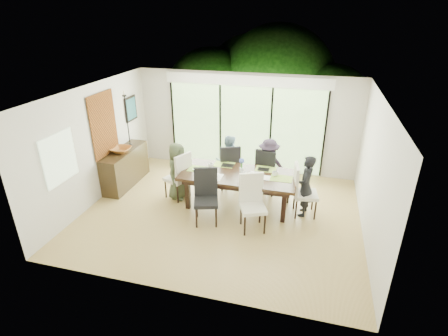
% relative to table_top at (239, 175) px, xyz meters
% --- Properties ---
extents(floor, '(6.00, 5.00, 0.01)m').
position_rel_table_top_xyz_m(floor, '(-0.29, -0.44, -0.78)').
color(floor, olive).
rests_on(floor, ground).
extents(ceiling, '(6.00, 5.00, 0.01)m').
position_rel_table_top_xyz_m(ceiling, '(-0.29, -0.44, 1.93)').
color(ceiling, white).
rests_on(ceiling, wall_back).
extents(wall_back, '(6.00, 0.02, 2.70)m').
position_rel_table_top_xyz_m(wall_back, '(-0.29, 2.07, 0.57)').
color(wall_back, beige).
rests_on(wall_back, floor).
extents(wall_front, '(6.00, 0.02, 2.70)m').
position_rel_table_top_xyz_m(wall_front, '(-0.29, -2.95, 0.57)').
color(wall_front, beige).
rests_on(wall_front, floor).
extents(wall_left, '(0.02, 5.00, 2.70)m').
position_rel_table_top_xyz_m(wall_left, '(-3.30, -0.44, 0.57)').
color(wall_left, silver).
rests_on(wall_left, floor).
extents(wall_right, '(0.02, 5.00, 2.70)m').
position_rel_table_top_xyz_m(wall_right, '(2.72, -0.44, 0.57)').
color(wall_right, silver).
rests_on(wall_right, floor).
extents(glass_doors, '(4.20, 0.02, 2.30)m').
position_rel_table_top_xyz_m(glass_doors, '(-0.29, 2.03, 0.42)').
color(glass_doors, '#598C3F').
rests_on(glass_doors, wall_back).
extents(blinds_header, '(4.40, 0.06, 0.28)m').
position_rel_table_top_xyz_m(blinds_header, '(-0.29, 2.02, 1.72)').
color(blinds_header, white).
rests_on(blinds_header, wall_back).
extents(mullion_a, '(0.05, 0.04, 2.30)m').
position_rel_table_top_xyz_m(mullion_a, '(-2.39, 2.02, 0.42)').
color(mullion_a, black).
rests_on(mullion_a, wall_back).
extents(mullion_b, '(0.05, 0.04, 2.30)m').
position_rel_table_top_xyz_m(mullion_b, '(-0.99, 2.02, 0.42)').
color(mullion_b, black).
rests_on(mullion_b, wall_back).
extents(mullion_c, '(0.05, 0.04, 2.30)m').
position_rel_table_top_xyz_m(mullion_c, '(0.41, 2.02, 0.42)').
color(mullion_c, black).
rests_on(mullion_c, wall_back).
extents(mullion_d, '(0.05, 0.04, 2.30)m').
position_rel_table_top_xyz_m(mullion_d, '(1.81, 2.02, 0.42)').
color(mullion_d, black).
rests_on(mullion_d, wall_back).
extents(side_window, '(0.02, 0.90, 1.00)m').
position_rel_table_top_xyz_m(side_window, '(-3.26, -1.64, 0.72)').
color(side_window, '#8CAD7F').
rests_on(side_window, wall_left).
extents(deck, '(6.00, 1.80, 0.10)m').
position_rel_table_top_xyz_m(deck, '(-0.29, 2.96, -0.83)').
color(deck, brown).
rests_on(deck, ground).
extents(rail_top, '(6.00, 0.08, 0.06)m').
position_rel_table_top_xyz_m(rail_top, '(-0.29, 3.76, -0.23)').
color(rail_top, brown).
rests_on(rail_top, deck).
extents(foliage_left, '(3.20, 3.20, 3.20)m').
position_rel_table_top_xyz_m(foliage_left, '(-2.09, 4.76, 0.66)').
color(foliage_left, '#14380F').
rests_on(foliage_left, ground).
extents(foliage_mid, '(4.00, 4.00, 4.00)m').
position_rel_table_top_xyz_m(foliage_mid, '(0.11, 5.36, 1.02)').
color(foliage_mid, '#14380F').
rests_on(foliage_mid, ground).
extents(foliage_right, '(2.80, 2.80, 2.80)m').
position_rel_table_top_xyz_m(foliage_right, '(1.91, 4.56, 0.48)').
color(foliage_right, '#14380F').
rests_on(foliage_right, ground).
extents(foliage_far, '(3.60, 3.60, 3.60)m').
position_rel_table_top_xyz_m(foliage_far, '(-0.89, 6.06, 0.84)').
color(foliage_far, '#14380F').
rests_on(foliage_far, ground).
extents(table_top, '(2.59, 1.19, 0.06)m').
position_rel_table_top_xyz_m(table_top, '(0.00, 0.00, 0.00)').
color(table_top, black).
rests_on(table_top, floor).
extents(table_apron, '(2.37, 0.97, 0.11)m').
position_rel_table_top_xyz_m(table_apron, '(0.00, 0.00, -0.10)').
color(table_apron, black).
rests_on(table_apron, floor).
extents(table_leg_fl, '(0.10, 0.10, 0.74)m').
position_rel_table_top_xyz_m(table_leg_fl, '(-1.08, -0.43, -0.40)').
color(table_leg_fl, black).
rests_on(table_leg_fl, floor).
extents(table_leg_fr, '(0.10, 0.10, 0.74)m').
position_rel_table_top_xyz_m(table_leg_fr, '(1.08, -0.43, -0.40)').
color(table_leg_fr, black).
rests_on(table_leg_fr, floor).
extents(table_leg_bl, '(0.10, 0.10, 0.74)m').
position_rel_table_top_xyz_m(table_leg_bl, '(-1.08, 0.43, -0.40)').
color(table_leg_bl, black).
rests_on(table_leg_bl, floor).
extents(table_leg_br, '(0.10, 0.10, 0.74)m').
position_rel_table_top_xyz_m(table_leg_br, '(1.08, 0.43, -0.40)').
color(table_leg_br, black).
rests_on(table_leg_br, floor).
extents(chair_left_end, '(0.66, 0.66, 1.19)m').
position_rel_table_top_xyz_m(chair_left_end, '(-1.50, 0.00, -0.18)').
color(chair_left_end, silver).
rests_on(chair_left_end, floor).
extents(chair_right_end, '(0.57, 0.57, 1.19)m').
position_rel_table_top_xyz_m(chair_right_end, '(1.50, 0.00, -0.18)').
color(chair_right_end, silver).
rests_on(chair_right_end, floor).
extents(chair_far_left, '(0.66, 0.66, 1.19)m').
position_rel_table_top_xyz_m(chair_far_left, '(-0.45, 0.85, -0.18)').
color(chair_far_left, black).
rests_on(chair_far_left, floor).
extents(chair_far_right, '(0.60, 0.60, 1.19)m').
position_rel_table_top_xyz_m(chair_far_right, '(0.55, 0.85, -0.18)').
color(chair_far_right, black).
rests_on(chair_far_right, floor).
extents(chair_near_left, '(0.62, 0.62, 1.19)m').
position_rel_table_top_xyz_m(chair_near_left, '(-0.50, -0.87, -0.18)').
color(chair_near_left, black).
rests_on(chair_near_left, floor).
extents(chair_near_right, '(0.65, 0.65, 1.19)m').
position_rel_table_top_xyz_m(chair_near_right, '(0.50, -0.87, -0.18)').
color(chair_near_right, white).
rests_on(chair_near_right, floor).
extents(person_left_end, '(0.50, 0.70, 1.39)m').
position_rel_table_top_xyz_m(person_left_end, '(-1.48, 0.00, -0.08)').
color(person_left_end, '#404B32').
rests_on(person_left_end, floor).
extents(person_right_end, '(0.46, 0.68, 1.39)m').
position_rel_table_top_xyz_m(person_right_end, '(1.48, 0.00, -0.08)').
color(person_right_end, black).
rests_on(person_right_end, floor).
extents(person_far_left, '(0.70, 0.50, 1.39)m').
position_rel_table_top_xyz_m(person_far_left, '(-0.45, 0.83, -0.08)').
color(person_far_left, '#769AAB').
rests_on(person_far_left, floor).
extents(person_far_right, '(0.73, 0.55, 1.39)m').
position_rel_table_top_xyz_m(person_far_right, '(0.55, 0.83, -0.08)').
color(person_far_right, '#2B2132').
rests_on(person_far_right, floor).
extents(placemat_left, '(0.47, 0.35, 0.01)m').
position_rel_table_top_xyz_m(placemat_left, '(-0.95, 0.00, 0.04)').
color(placemat_left, olive).
rests_on(placemat_left, table_top).
extents(placemat_right, '(0.47, 0.35, 0.01)m').
position_rel_table_top_xyz_m(placemat_right, '(0.95, 0.00, 0.04)').
color(placemat_right, '#8AAD3D').
rests_on(placemat_right, table_top).
extents(placemat_far_l, '(0.47, 0.35, 0.01)m').
position_rel_table_top_xyz_m(placemat_far_l, '(-0.45, 0.40, 0.04)').
color(placemat_far_l, '#A0C546').
rests_on(placemat_far_l, table_top).
extents(placemat_far_r, '(0.47, 0.35, 0.01)m').
position_rel_table_top_xyz_m(placemat_far_r, '(0.55, 0.40, 0.04)').
color(placemat_far_r, '#8FB03E').
rests_on(placemat_far_r, table_top).
extents(placemat_paper, '(0.47, 0.35, 0.01)m').
position_rel_table_top_xyz_m(placemat_paper, '(-0.55, -0.30, 0.04)').
color(placemat_paper, white).
rests_on(placemat_paper, table_top).
extents(tablet_far_l, '(0.28, 0.19, 0.01)m').
position_rel_table_top_xyz_m(tablet_far_l, '(-0.35, 0.35, 0.05)').
color(tablet_far_l, black).
rests_on(tablet_far_l, table_top).
extents(tablet_far_r, '(0.26, 0.18, 0.01)m').
position_rel_table_top_xyz_m(tablet_far_r, '(0.50, 0.35, 0.04)').
color(tablet_far_r, black).
rests_on(tablet_far_r, table_top).
extents(papers, '(0.32, 0.24, 0.00)m').
position_rel_table_top_xyz_m(papers, '(0.70, -0.05, 0.03)').
color(papers, white).
rests_on(papers, table_top).
extents(platter_base, '(0.28, 0.28, 0.03)m').
position_rel_table_top_xyz_m(platter_base, '(-0.55, -0.30, 0.05)').
color(platter_base, white).
rests_on(platter_base, table_top).
extents(platter_snacks, '(0.22, 0.22, 0.02)m').
position_rel_table_top_xyz_m(platter_snacks, '(-0.55, -0.30, 0.07)').
color(platter_snacks, orange).
rests_on(platter_snacks, table_top).
extents(vase, '(0.09, 0.09, 0.13)m').
position_rel_table_top_xyz_m(vase, '(0.05, 0.05, 0.10)').
color(vase, silver).
rests_on(vase, table_top).
extents(hyacinth_stems, '(0.04, 0.04, 0.17)m').
position_rel_table_top_xyz_m(hyacinth_stems, '(0.05, 0.05, 0.23)').
color(hyacinth_stems, '#337226').
rests_on(hyacinth_stems, table_top).
extents(hyacinth_blooms, '(0.12, 0.12, 0.12)m').
position_rel_table_top_xyz_m(hyacinth_blooms, '(0.05, 0.05, 0.33)').
color(hyacinth_blooms, '#556CD5').
rests_on(hyacinth_blooms, table_top).
extents(laptop, '(0.42, 0.38, 0.03)m').
position_rel_table_top_xyz_m(laptop, '(-0.85, -0.10, 0.05)').
color(laptop, silver).
rests_on(laptop, table_top).
extents(cup_a, '(0.15, 0.15, 0.10)m').
position_rel_table_top_xyz_m(cup_a, '(-0.70, 0.15, 0.08)').
color(cup_a, white).
rests_on(cup_a, table_top).
extents(cup_b, '(0.13, 0.13, 0.10)m').
position_rel_table_top_xyz_m(cup_b, '(0.15, -0.10, 0.08)').
color(cup_b, white).
rests_on(cup_b, table_top).
extents(cup_c, '(0.14, 0.14, 0.10)m').
position_rel_table_top_xyz_m(cup_c, '(0.80, 0.10, 0.08)').
color(cup_c, white).
rests_on(cup_c, table_top).
extents(book, '(0.20, 0.26, 0.02)m').
position_rel_table_top_xyz_m(book, '(0.25, 0.05, 0.04)').
color(book, white).
rests_on(book, table_top).
extents(sideboard, '(0.47, 1.65, 0.93)m').
position_rel_table_top_xyz_m(sideboard, '(-3.05, 0.31, -0.31)').
color(sideboard, black).
rests_on(sideboard, floor).
extents(bowl, '(0.49, 0.49, 0.12)m').
position_rel_table_top_xyz_m(bowl, '(-3.05, 0.21, 0.21)').
color(bowl, brown).
rests_on(bowl, sideboard).
extents(candlestick_base, '(0.10, 0.10, 0.04)m').
position_rel_table_top_xyz_m(candlestick_base, '(-3.05, 0.66, 0.17)').
color(candlestick_base, black).
rests_on(candlestick_base, sideboard).
extents(candlestick_shaft, '(0.02, 0.02, 1.29)m').
position_rel_table_top_xyz_m(candlestick_shaft, '(-3.05, 0.66, 0.83)').
color(candlestick_shaft, black).
rests_on(candlestick_shaft, sideboard).
extents(candlestick_pan, '(0.10, 0.10, 0.03)m').
position_rel_table_top_xyz_m(candlestick_pan, '(-3.05, 0.66, 1.47)').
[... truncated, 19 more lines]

